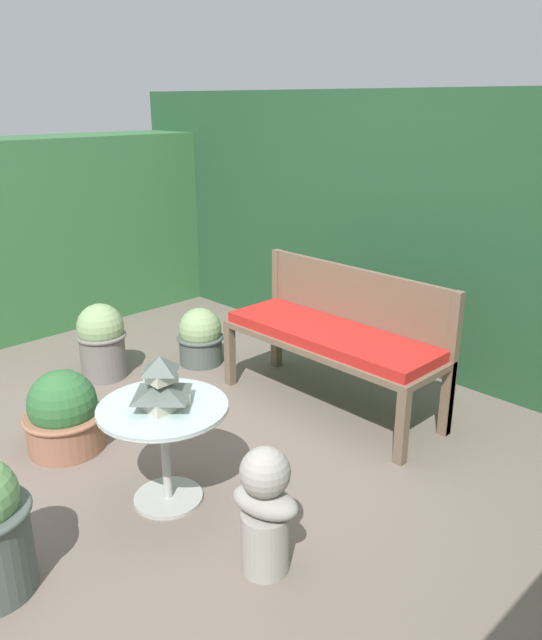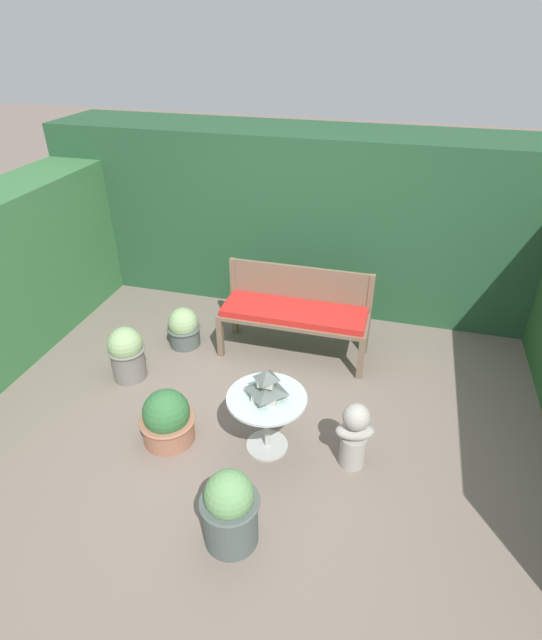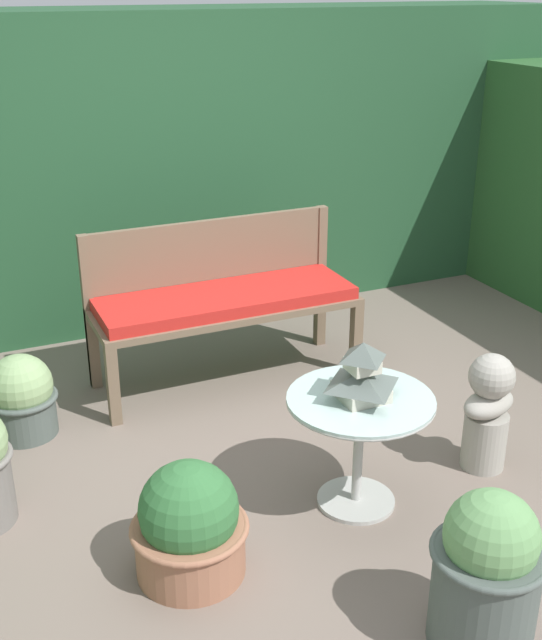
# 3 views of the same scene
# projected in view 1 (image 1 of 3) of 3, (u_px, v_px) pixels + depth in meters

# --- Properties ---
(ground) EXTENTS (30.00, 30.00, 0.00)m
(ground) POSITION_uv_depth(u_px,v_px,m) (208.00, 458.00, 3.61)
(ground) COLOR #75665B
(foliage_hedge_back) EXTENTS (6.40, 1.03, 2.03)m
(foliage_hedge_back) POSITION_uv_depth(u_px,v_px,m) (446.00, 227.00, 4.87)
(foliage_hedge_back) COLOR #234C2D
(foliage_hedge_back) RESTS_ON ground
(foliage_hedge_left) EXTENTS (0.70, 3.52, 1.66)m
(foliage_hedge_left) POSITION_uv_depth(u_px,v_px,m) (10.00, 239.00, 5.35)
(foliage_hedge_left) COLOR #38703D
(foliage_hedge_left) RESTS_ON ground
(garden_bench) EXTENTS (1.53, 0.53, 0.55)m
(garden_bench) POSITION_uv_depth(u_px,v_px,m) (331.00, 341.00, 4.05)
(garden_bench) COLOR brown
(garden_bench) RESTS_ON ground
(bench_backrest) EXTENTS (1.53, 0.06, 0.92)m
(bench_backrest) POSITION_uv_depth(u_px,v_px,m) (355.00, 304.00, 4.14)
(bench_backrest) COLOR brown
(bench_backrest) RESTS_ON ground
(patio_table) EXTENTS (0.65, 0.65, 0.54)m
(patio_table) POSITION_uv_depth(u_px,v_px,m) (164.00, 427.00, 3.09)
(patio_table) COLOR #B7B7B2
(patio_table) RESTS_ON ground
(pagoda_birdhouse) EXTENTS (0.27, 0.27, 0.26)m
(pagoda_birdhouse) POSITION_uv_depth(u_px,v_px,m) (161.00, 385.00, 3.01)
(pagoda_birdhouse) COLOR beige
(pagoda_birdhouse) RESTS_ON patio_table
(garden_bust) EXTENTS (0.34, 0.25, 0.60)m
(garden_bust) POSITION_uv_depth(u_px,v_px,m) (265.00, 509.00, 2.66)
(garden_bust) COLOR #A39E93
(garden_bust) RESTS_ON ground
(potted_plant_path_edge) EXTENTS (0.48, 0.48, 0.49)m
(potted_plant_path_edge) POSITION_uv_depth(u_px,v_px,m) (64.00, 415.00, 3.63)
(potted_plant_path_edge) COLOR #9E664C
(potted_plant_path_edge) RESTS_ON ground
(potted_plant_patio_mid) EXTENTS (0.37, 0.37, 0.45)m
(potted_plant_patio_mid) POSITION_uv_depth(u_px,v_px,m) (200.00, 337.00, 4.84)
(potted_plant_patio_mid) COLOR #4C5651
(potted_plant_patio_mid) RESTS_ON ground
(potted_plant_hedge_corner) EXTENTS (0.36, 0.36, 0.57)m
(potted_plant_hedge_corner) POSITION_uv_depth(u_px,v_px,m) (102.00, 340.00, 4.57)
(potted_plant_hedge_corner) COLOR slate
(potted_plant_hedge_corner) RESTS_ON ground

